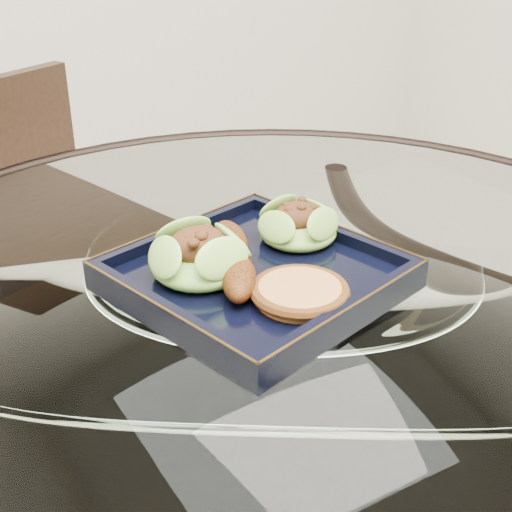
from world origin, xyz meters
TOP-DOWN VIEW (x-y plane):
  - dining_table at (-0.00, -0.00)m, footprint 1.13×1.13m
  - dining_chair at (-0.14, 0.54)m, footprint 0.51×0.51m
  - navy_plate at (-0.03, 0.01)m, footprint 0.33×0.33m
  - lettuce_wrap_left at (-0.08, 0.04)m, footprint 0.14×0.14m
  - lettuce_wrap_right at (0.06, 0.05)m, footprint 0.11×0.11m
  - roasted_plantain at (-0.05, 0.03)m, footprint 0.10×0.17m
  - crumb_patty at (-0.02, -0.06)m, footprint 0.11×0.11m

SIDE VIEW (x-z plane):
  - dining_chair at x=-0.14m, z-range 0.05..0.93m
  - dining_table at x=0.00m, z-range 0.21..0.98m
  - navy_plate at x=-0.03m, z-range 0.76..0.78m
  - crumb_patty at x=-0.02m, z-range 0.78..0.80m
  - roasted_plantain at x=-0.05m, z-range 0.78..0.81m
  - lettuce_wrap_right at x=0.06m, z-range 0.78..0.82m
  - lettuce_wrap_left at x=-0.08m, z-range 0.78..0.82m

